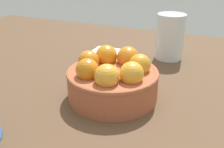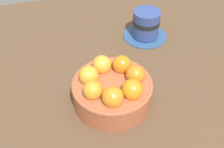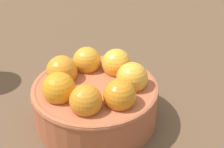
{
  "view_description": "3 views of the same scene",
  "coord_description": "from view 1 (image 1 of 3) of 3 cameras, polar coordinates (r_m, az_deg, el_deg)",
  "views": [
    {
      "loc": [
        -16.69,
        39.23,
        24.64
      ],
      "look_at": [
        -0.75,
        2.06,
        5.87
      ],
      "focal_mm": 40.59,
      "sensor_mm": 36.0,
      "label": 1
    },
    {
      "loc": [
        -10.47,
        -39.06,
        45.55
      ],
      "look_at": [
        0.44,
        1.82,
        6.33
      ],
      "focal_mm": 43.91,
      "sensor_mm": 36.0,
      "label": 2
    },
    {
      "loc": [
        36.71,
        8.49,
        30.85
      ],
      "look_at": [
        -1.17,
        2.14,
        6.92
      ],
      "focal_mm": 54.38,
      "sensor_mm": 36.0,
      "label": 3
    }
  ],
  "objects": [
    {
      "name": "terracotta_bowl",
      "position": [
        0.47,
        0.15,
        -1.05
      ],
      "size": [
        17.12,
        17.12,
        8.84
      ],
      "color": "#AD5938",
      "rests_on": "ground_plane"
    },
    {
      "name": "water_glass",
      "position": [
        0.68,
        12.91,
        8.2
      ],
      "size": [
        7.23,
        7.23,
        11.68
      ],
      "primitive_type": "cylinder",
      "color": "silver",
      "rests_on": "ground_plane"
    },
    {
      "name": "ground_plane",
      "position": [
        0.5,
        0.14,
        -6.67
      ],
      "size": [
        147.56,
        101.69,
        3.12
      ],
      "primitive_type": "cube",
      "color": "brown"
    },
    {
      "name": "folded_napkin",
      "position": [
        0.71,
        -0.49,
        4.99
      ],
      "size": [
        10.45,
        7.47,
        0.6
      ],
      "primitive_type": "cube",
      "rotation": [
        0.0,
        0.0,
        0.0
      ],
      "color": "white",
      "rests_on": "ground_plane"
    }
  ]
}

